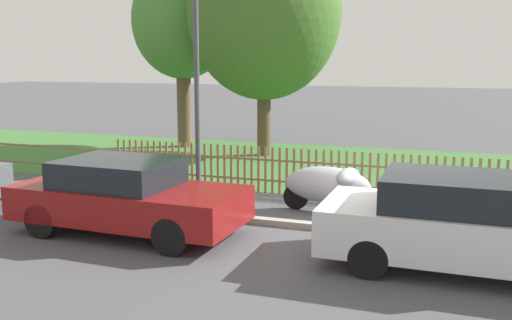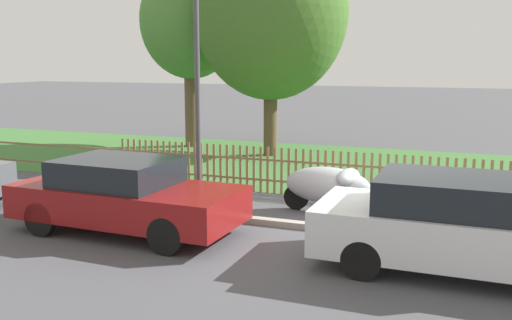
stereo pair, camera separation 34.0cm
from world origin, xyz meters
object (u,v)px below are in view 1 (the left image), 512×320
parked_car_navy_estate (466,223)px  tree_nearest_kerb (182,22)px  street_lamp (194,50)px  tree_behind_motorcycle (264,11)px  parked_car_black_saloon (127,196)px  covered_motorcycle (330,185)px

parked_car_navy_estate → tree_nearest_kerb: bearing=134.4°
parked_car_navy_estate → street_lamp: bearing=161.6°
parked_car_navy_estate → tree_nearest_kerb: 14.24m
tree_nearest_kerb → street_lamp: bearing=-62.0°
tree_behind_motorcycle → parked_car_black_saloon: bearing=-87.4°
parked_car_black_saloon → street_lamp: 3.26m
covered_motorcycle → tree_nearest_kerb: size_ratio=0.29×
parked_car_black_saloon → covered_motorcycle: parked_car_black_saloon is taller
covered_motorcycle → parked_car_black_saloon: bearing=-136.5°
covered_motorcycle → street_lamp: bearing=-159.9°
parked_car_black_saloon → tree_nearest_kerb: (-3.77, 9.92, 3.76)m
street_lamp → tree_behind_motorcycle: bearing=97.4°
tree_behind_motorcycle → street_lamp: 7.38m
covered_motorcycle → tree_behind_motorcycle: size_ratio=0.25×
tree_nearest_kerb → covered_motorcycle: bearing=-46.5°
parked_car_navy_estate → tree_behind_motorcycle: 11.61m
tree_nearest_kerb → street_lamp: tree_nearest_kerb is taller
tree_behind_motorcycle → tree_nearest_kerb: bearing=165.2°
covered_motorcycle → street_lamp: 3.89m
parked_car_black_saloon → tree_behind_motorcycle: bearing=94.3°
parked_car_black_saloon → covered_motorcycle: bearing=40.8°
parked_car_black_saloon → parked_car_navy_estate: 5.79m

